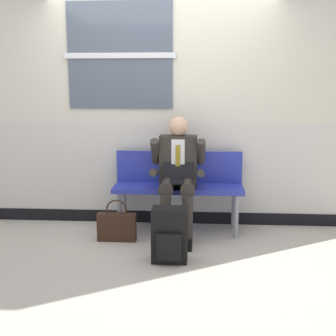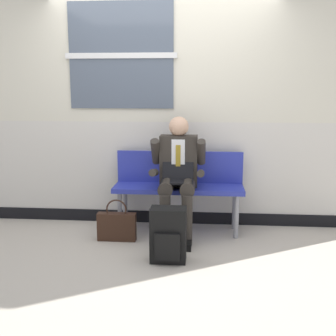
{
  "view_description": "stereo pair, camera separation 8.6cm",
  "coord_description": "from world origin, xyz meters",
  "px_view_note": "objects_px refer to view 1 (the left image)",
  "views": [
    {
      "loc": [
        0.38,
        -4.05,
        1.58
      ],
      "look_at": [
        0.1,
        0.23,
        0.75
      ],
      "focal_mm": 45.44,
      "sensor_mm": 36.0,
      "label": 1
    },
    {
      "loc": [
        0.47,
        -4.04,
        1.58
      ],
      "look_at": [
        0.1,
        0.23,
        0.75
      ],
      "focal_mm": 45.44,
      "sensor_mm": 36.0,
      "label": 2
    }
  ],
  "objects_px": {
    "bench_with_person": "(178,182)",
    "person_seated": "(178,173)",
    "backpack": "(170,235)",
    "handbag": "(117,226)"
  },
  "relations": [
    {
      "from": "backpack",
      "to": "person_seated",
      "type": "bearing_deg",
      "value": 86.53
    },
    {
      "from": "person_seated",
      "to": "backpack",
      "type": "height_order",
      "value": "person_seated"
    },
    {
      "from": "bench_with_person",
      "to": "backpack",
      "type": "height_order",
      "value": "bench_with_person"
    },
    {
      "from": "bench_with_person",
      "to": "handbag",
      "type": "height_order",
      "value": "bench_with_person"
    },
    {
      "from": "backpack",
      "to": "handbag",
      "type": "height_order",
      "value": "backpack"
    },
    {
      "from": "person_seated",
      "to": "bench_with_person",
      "type": "bearing_deg",
      "value": 90.0
    },
    {
      "from": "bench_with_person",
      "to": "person_seated",
      "type": "xyz_separation_m",
      "value": [
        -0.0,
        -0.19,
        0.14
      ]
    },
    {
      "from": "backpack",
      "to": "bench_with_person",
      "type": "bearing_deg",
      "value": 87.29
    },
    {
      "from": "handbag",
      "to": "bench_with_person",
      "type": "bearing_deg",
      "value": 32.72
    },
    {
      "from": "bench_with_person",
      "to": "person_seated",
      "type": "relative_size",
      "value": 1.1
    }
  ]
}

